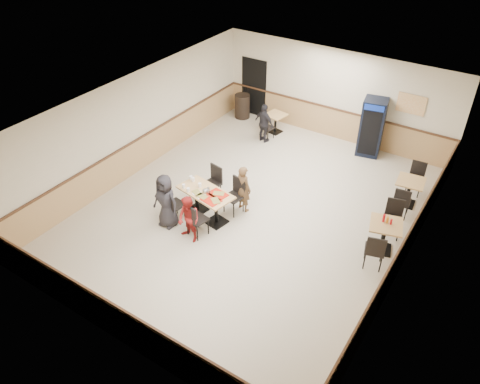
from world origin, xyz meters
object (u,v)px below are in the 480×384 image
Objects in this scene: side_table_far at (409,189)px; diner_man_opposite at (243,188)px; diner_woman_left at (166,201)px; lone_diner at (264,123)px; diner_woman_right at (189,219)px; back_table at (276,120)px; side_table_near at (384,233)px; trash_bin at (242,106)px; main_table at (206,200)px; pepsi_cooler at (372,127)px.

diner_man_opposite is at bearing -143.89° from side_table_far.
diner_woman_left is 1.12× the size of lone_diner.
diner_woman_right is 1.72× the size of back_table.
side_table_near reaches higher than side_table_far.
trash_bin is (-3.03, 4.63, -0.24)m from diner_man_opposite.
diner_man_opposite reaches higher than back_table.
diner_man_opposite is at bearing -56.80° from trash_bin.
diner_man_opposite is 3.71m from side_table_near.
main_table is 1.75× the size of side_table_near.
lone_diner is (-1.02, 5.28, 0.04)m from diner_woman_right.
diner_man_opposite is 1.01× the size of lone_diner.
back_table is at bearing 162.06° from side_table_far.
trash_bin is at bearing 163.33° from side_table_far.
side_table_far is at bearing -130.75° from diner_man_opposite.
pepsi_cooler reaches higher than diner_woman_right.
pepsi_cooler is (3.02, 6.29, 0.18)m from diner_woman_left.
diner_woman_left is 1.11× the size of diner_man_opposite.
pepsi_cooler is (-1.93, 4.21, 0.40)m from side_table_near.
back_table is (-1.02, 6.05, -0.18)m from diner_woman_right.
trash_bin is (-2.39, 5.44, -0.10)m from main_table.
main_table is 1.86× the size of trash_bin.
side_table_near is (5.13, -3.05, -0.14)m from lone_diner.
pepsi_cooler reaches higher than side_table_far.
trash_bin is at bearing 124.19° from main_table.
lone_diner is 5.15m from side_table_far.
diner_man_opposite is 4.48m from side_table_far.
side_table_near is (4.95, 2.08, -0.21)m from diner_woman_left.
trash_bin is at bearing 148.15° from side_table_near.
lone_diner is 1.54× the size of trash_bin.
side_table_far is 0.42× the size of pepsi_cooler.
diner_man_opposite is (0.43, 1.77, 0.04)m from diner_woman_right.
side_table_far is at bearing 41.79° from diner_woman_left.
side_table_far is at bearing 59.33° from diner_woman_right.
lone_diner is at bearing 149.25° from side_table_near.
diner_man_opposite is 1.83× the size of back_table.
pepsi_cooler is at bearing 65.10° from diner_woman_left.
diner_man_opposite reaches higher than side_table_far.
diner_woman_left is 1.62× the size of side_table_near.
back_table is 0.85× the size of trash_bin.
lone_diner is (-0.81, 4.32, 0.13)m from main_table.
diner_woman_right is 6.14m from back_table.
diner_woman_right reaches higher than side_table_far.
side_table_near is 1.06× the size of trash_bin.
main_table reaches higher than side_table_far.
diner_woman_left is (-0.64, -0.81, 0.21)m from main_table.
main_table is 0.99m from diner_woman_right.
main_table is 2.06× the size of side_table_far.
pepsi_cooler is at bearing 83.20° from diner_woman_right.
diner_woman_right is 1.82m from diner_man_opposite.
trash_bin is at bearing -43.67° from diner_man_opposite.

